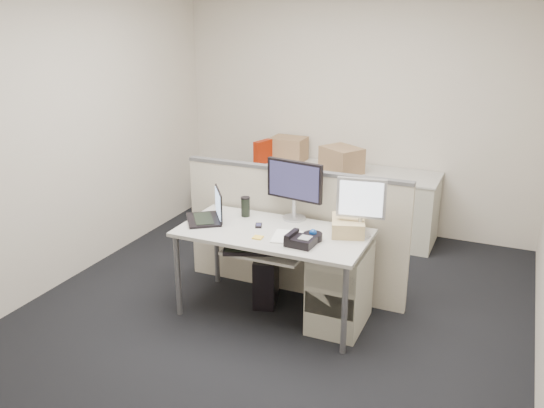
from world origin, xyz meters
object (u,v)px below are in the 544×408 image
at_px(desk, 273,239).
at_px(laptop, 203,206).
at_px(monitor_main, 294,190).
at_px(desk_phone, 301,241).

xyz_separation_m(desk, laptop, (-0.62, -0.02, 0.20)).
bearing_deg(monitor_main, desk_phone, -54.29).
distance_m(desk, desk_phone, 0.36).
height_order(monitor_main, laptop, monitor_main).
relative_size(monitor_main, laptop, 1.44).
bearing_deg(laptop, desk, 55.79).
xyz_separation_m(desk, monitor_main, (0.05, 0.32, 0.32)).
xyz_separation_m(laptop, desk_phone, (0.92, -0.16, -0.10)).
bearing_deg(desk_phone, monitor_main, 120.32).
bearing_deg(desk_phone, laptop, 174.04).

